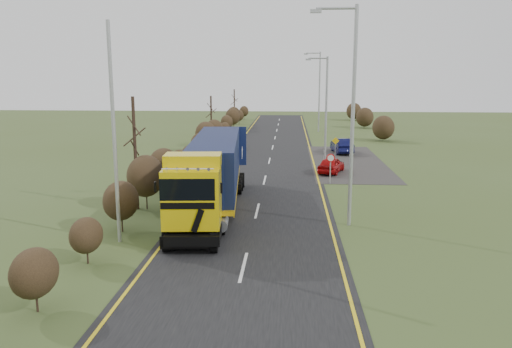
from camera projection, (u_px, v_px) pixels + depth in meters
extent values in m
plane|color=#3E4E21|center=(251.00, 234.00, 22.73)|extent=(160.00, 160.00, 0.00)
cube|color=black|center=(263.00, 186.00, 32.51)|extent=(8.00, 120.00, 0.02)
cube|color=#2C2927|center=(347.00, 162.00, 41.87)|extent=(6.00, 18.00, 0.02)
cube|color=gold|center=(207.00, 185.00, 32.75)|extent=(0.12, 116.00, 0.01)
cube|color=gold|center=(320.00, 187.00, 32.27)|extent=(0.12, 116.00, 0.01)
cube|color=silver|center=(243.00, 267.00, 18.81)|extent=(0.12, 3.00, 0.01)
cube|color=silver|center=(257.00, 211.00, 26.64)|extent=(0.12, 3.00, 0.01)
cube|color=silver|center=(265.00, 180.00, 34.47)|extent=(0.12, 3.00, 0.01)
cube|color=silver|center=(269.00, 161.00, 42.30)|extent=(0.12, 3.00, 0.01)
cube|color=silver|center=(273.00, 147.00, 50.13)|extent=(0.12, 3.00, 0.01)
cube|color=silver|center=(275.00, 138.00, 57.96)|extent=(0.12, 3.00, 0.01)
cube|color=silver|center=(277.00, 130.00, 65.79)|extent=(0.12, 3.00, 0.01)
cube|color=silver|center=(278.00, 124.00, 73.62)|extent=(0.12, 3.00, 0.01)
cube|color=silver|center=(279.00, 120.00, 81.45)|extent=(0.12, 3.00, 0.01)
ellipsoid|color=black|center=(34.00, 273.00, 15.05)|extent=(1.34, 1.74, 1.54)
ellipsoid|color=black|center=(86.00, 235.00, 18.99)|extent=(1.21, 1.57, 1.39)
ellipsoid|color=black|center=(121.00, 201.00, 22.83)|extent=(1.58, 2.06, 1.82)
ellipsoid|color=black|center=(146.00, 176.00, 26.68)|extent=(1.96, 2.55, 2.25)
ellipsoid|color=black|center=(164.00, 165.00, 30.62)|extent=(1.83, 2.38, 2.10)
ellipsoid|color=black|center=(179.00, 161.00, 34.62)|extent=(1.37, 1.78, 1.57)
ellipsoid|color=black|center=(189.00, 154.00, 38.57)|extent=(1.20, 1.56, 1.38)
ellipsoid|color=black|center=(200.00, 143.00, 42.41)|extent=(1.55, 2.02, 1.78)
ellipsoid|color=black|center=(206.00, 134.00, 46.27)|extent=(1.95, 2.53, 2.24)
ellipsoid|color=black|center=(214.00, 130.00, 50.18)|extent=(1.85, 2.41, 2.13)
ellipsoid|color=black|center=(218.00, 130.00, 54.20)|extent=(1.40, 1.81, 1.61)
ellipsoid|color=black|center=(225.00, 128.00, 58.13)|extent=(1.19, 1.55, 1.37)
ellipsoid|color=black|center=(227.00, 122.00, 62.01)|extent=(1.52, 1.97, 1.75)
ellipsoid|color=black|center=(233.00, 116.00, 65.83)|extent=(1.93, 2.51, 2.22)
ellipsoid|color=black|center=(234.00, 115.00, 69.77)|extent=(1.88, 2.44, 2.16)
ellipsoid|color=black|center=(239.00, 115.00, 73.75)|extent=(1.43, 1.85, 1.64)
ellipsoid|color=black|center=(239.00, 115.00, 77.73)|extent=(1.19, 1.55, 1.37)
ellipsoid|color=black|center=(244.00, 111.00, 81.57)|extent=(1.49, 1.93, 1.71)
cylinder|color=#312118|center=(135.00, 154.00, 26.48)|extent=(0.18, 0.18, 6.05)
cylinder|color=#312118|center=(211.00, 120.00, 52.03)|extent=(0.18, 0.18, 5.06)
cylinder|color=#312118|center=(234.00, 107.00, 73.55)|extent=(0.18, 0.18, 5.15)
cube|color=black|center=(197.00, 226.00, 21.81)|extent=(2.58, 4.45, 0.42)
cube|color=#D9BC09|center=(192.00, 196.00, 20.69)|extent=(2.49, 2.23, 2.42)
cube|color=black|center=(189.00, 243.00, 20.06)|extent=(2.33, 0.30, 0.51)
cube|color=black|center=(178.00, 220.00, 19.85)|extent=(0.56, 0.07, 1.00)
cube|color=black|center=(198.00, 221.00, 19.80)|extent=(0.56, 0.07, 1.00)
cube|color=black|center=(187.00, 190.00, 19.61)|extent=(2.19, 0.24, 0.88)
cube|color=black|center=(187.00, 206.00, 19.71)|extent=(2.14, 0.20, 0.26)
cube|color=#D9BC09|center=(193.00, 160.00, 20.73)|extent=(2.43, 1.49, 0.52)
cylinder|color=silver|center=(188.00, 169.00, 19.67)|extent=(2.05, 0.23, 0.06)
cube|color=black|center=(155.00, 187.00, 19.90)|extent=(0.09, 0.13, 0.42)
cube|color=black|center=(221.00, 188.00, 19.72)|extent=(0.09, 0.13, 0.42)
cylinder|color=gray|center=(175.00, 222.00, 22.24)|extent=(0.62, 1.25, 0.52)
cylinder|color=gray|center=(222.00, 223.00, 22.10)|extent=(0.62, 1.25, 0.52)
cube|color=#C5990D|center=(217.00, 185.00, 27.64)|extent=(3.27, 11.89, 0.22)
cube|color=black|center=(216.00, 160.00, 27.37)|extent=(3.22, 11.51, 2.56)
cube|color=#101A44|center=(229.00, 146.00, 32.95)|extent=(2.31, 0.25, 2.56)
cube|color=#101A44|center=(197.00, 182.00, 21.79)|extent=(2.31, 0.25, 2.56)
cube|color=black|center=(225.00, 181.00, 31.21)|extent=(2.41, 3.52, 0.33)
cube|color=#C5990D|center=(194.00, 200.00, 26.93)|extent=(0.46, 5.11, 0.42)
cube|color=#C5990D|center=(235.00, 201.00, 26.78)|extent=(0.46, 5.11, 0.42)
cylinder|color=black|center=(167.00, 240.00, 20.45)|extent=(0.38, 0.99, 0.97)
cylinder|color=black|center=(214.00, 241.00, 20.32)|extent=(0.38, 0.99, 0.97)
cylinder|color=black|center=(179.00, 224.00, 22.73)|extent=(0.38, 0.99, 0.97)
cylinder|color=black|center=(222.00, 224.00, 22.60)|extent=(0.38, 0.99, 0.97)
cylinder|color=black|center=(207.00, 186.00, 30.48)|extent=(0.38, 0.99, 0.97)
cylinder|color=black|center=(239.00, 186.00, 30.35)|extent=(0.38, 0.99, 0.97)
cylinder|color=black|center=(210.00, 183.00, 31.39)|extent=(0.38, 0.99, 0.97)
cylinder|color=black|center=(241.00, 183.00, 31.26)|extent=(0.38, 0.99, 0.97)
cylinder|color=black|center=(212.00, 180.00, 32.30)|extent=(0.38, 0.99, 0.97)
cylinder|color=black|center=(242.00, 180.00, 32.17)|extent=(0.38, 0.99, 0.97)
imported|color=#A50809|center=(331.00, 165.00, 36.99)|extent=(2.47, 3.76, 1.19)
imported|color=#090B36|center=(342.00, 146.00, 46.49)|extent=(1.90, 4.31, 1.38)
cylinder|color=#A3A6A9|center=(353.00, 119.00, 23.17)|extent=(0.18, 0.18, 10.24)
cylinder|color=#A3A6A9|center=(336.00, 8.00, 22.27)|extent=(1.82, 0.12, 0.12)
cube|color=#A3A6A9|center=(316.00, 11.00, 22.35)|extent=(0.51, 0.20, 0.16)
cylinder|color=#A3A6A9|center=(326.00, 111.00, 40.63)|extent=(0.18, 0.18, 8.62)
cylinder|color=#A3A6A9|center=(318.00, 58.00, 39.87)|extent=(1.53, 0.12, 0.12)
cube|color=#A3A6A9|center=(308.00, 59.00, 39.94)|extent=(0.43, 0.17, 0.13)
cylinder|color=#A3A6A9|center=(319.00, 92.00, 63.49)|extent=(0.18, 0.18, 10.06)
cylinder|color=#A3A6A9|center=(313.00, 53.00, 62.61)|extent=(1.79, 0.12, 0.12)
cube|color=#A3A6A9|center=(306.00, 54.00, 62.69)|extent=(0.50, 0.20, 0.16)
cylinder|color=#A3A6A9|center=(114.00, 135.00, 20.85)|extent=(0.16, 0.16, 9.32)
cylinder|color=#A3A6A9|center=(330.00, 171.00, 33.21)|extent=(0.08, 0.08, 1.76)
cylinder|color=red|center=(331.00, 158.00, 33.01)|extent=(0.56, 0.04, 0.56)
cylinder|color=white|center=(331.00, 158.00, 32.99)|extent=(0.42, 0.02, 0.42)
cylinder|color=#A3A6A9|center=(335.00, 149.00, 44.69)|extent=(0.08, 0.08, 1.31)
cube|color=gold|center=(336.00, 141.00, 44.50)|extent=(0.66, 0.04, 0.66)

